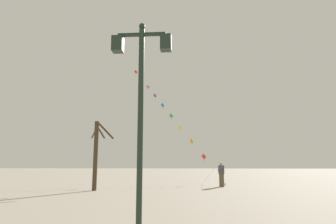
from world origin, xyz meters
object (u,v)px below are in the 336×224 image
at_px(kite_train, 166,110).
at_px(kite_flyer, 221,174).
at_px(twin_lantern_lamp_post, 141,83).
at_px(bare_tree, 97,152).

bearing_deg(kite_train, kite_flyer, -60.71).
xyz_separation_m(twin_lantern_lamp_post, kite_train, (-1.21, 22.57, 3.50)).
bearing_deg(bare_tree, kite_train, 73.89).
distance_m(kite_train, kite_flyer, 11.27).
distance_m(kite_train, bare_tree, 13.07).
height_order(twin_lantern_lamp_post, bare_tree, twin_lantern_lamp_post).
bearing_deg(kite_flyer, kite_train, -0.47).
relative_size(kite_train, kite_flyer, 7.86).
bearing_deg(twin_lantern_lamp_post, bare_tree, 112.85).
bearing_deg(bare_tree, kite_flyer, 23.56).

